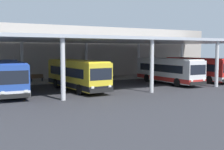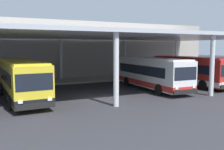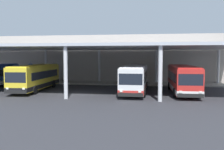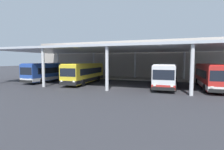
{
  "view_description": "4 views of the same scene",
  "coord_description": "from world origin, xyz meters",
  "views": [
    {
      "loc": [
        -17.43,
        -25.79,
        4.27
      ],
      "look_at": [
        -1.92,
        2.2,
        1.48
      ],
      "focal_mm": 46.59,
      "sensor_mm": 36.0,
      "label": 1
    },
    {
      "loc": [
        -7.76,
        -18.25,
        4.2
      ],
      "look_at": [
        2.89,
        4.3,
        1.45
      ],
      "focal_mm": 40.03,
      "sensor_mm": 36.0,
      "label": 2
    },
    {
      "loc": [
        8.38,
        -25.78,
        4.27
      ],
      "look_at": [
        3.52,
        4.73,
        1.89
      ],
      "focal_mm": 39.3,
      "sensor_mm": 36.0,
      "label": 3
    },
    {
      "loc": [
        7.54,
        -22.23,
        3.58
      ],
      "look_at": [
        -1.79,
        4.44,
        1.32
      ],
      "focal_mm": 28.6,
      "sensor_mm": 36.0,
      "label": 4
    }
  ],
  "objects": [
    {
      "name": "bus_second_bay",
      "position": [
        -5.84,
        2.86,
        1.66
      ],
      "size": [
        3.11,
        10.65,
        3.17
      ],
      "color": "yellow",
      "rests_on": "ground"
    },
    {
      "name": "bus_middle_bay",
      "position": [
        6.54,
        2.82,
        1.66
      ],
      "size": [
        2.85,
        10.57,
        3.17
      ],
      "color": "white",
      "rests_on": "ground"
    },
    {
      "name": "canopy_shelter",
      "position": [
        0.0,
        5.5,
        5.29
      ],
      "size": [
        40.0,
        17.0,
        5.55
      ],
      "color": "silver",
      "rests_on": "ground"
    },
    {
      "name": "trash_bin",
      "position": [
        -10.85,
        11.76,
        0.68
      ],
      "size": [
        0.52,
        0.52,
        0.98
      ],
      "color": "#236638",
      "rests_on": "platform_kerb"
    },
    {
      "name": "platform_kerb",
      "position": [
        0.0,
        11.75,
        0.09
      ],
      "size": [
        42.0,
        4.5,
        0.18
      ],
      "primitive_type": "cube",
      "color": "#A39E93",
      "rests_on": "ground"
    },
    {
      "name": "ground_plane",
      "position": [
        0.0,
        0.0,
        0.0
      ],
      "size": [
        200.0,
        200.0,
        0.0
      ],
      "primitive_type": "plane",
      "color": "#333338"
    },
    {
      "name": "bench_waiting",
      "position": [
        -7.8,
        11.82,
        0.66
      ],
      "size": [
        1.8,
        0.45,
        0.92
      ],
      "color": "brown",
      "rests_on": "platform_kerb"
    },
    {
      "name": "station_building_facade",
      "position": [
        0.0,
        15.0,
        3.9
      ],
      "size": [
        48.0,
        1.6,
        7.8
      ],
      "primitive_type": "cube",
      "color": "#ADA399",
      "rests_on": "ground"
    },
    {
      "name": "bus_far_bay",
      "position": [
        12.01,
        3.24,
        1.66
      ],
      "size": [
        2.86,
        10.57,
        3.17
      ],
      "color": "red",
      "rests_on": "ground"
    },
    {
      "name": "banner_sign",
      "position": [
        -10.73,
        10.94,
        1.98
      ],
      "size": [
        0.7,
        0.12,
        3.2
      ],
      "color": "#B2B2B7",
      "rests_on": "platform_kerb"
    }
  ]
}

